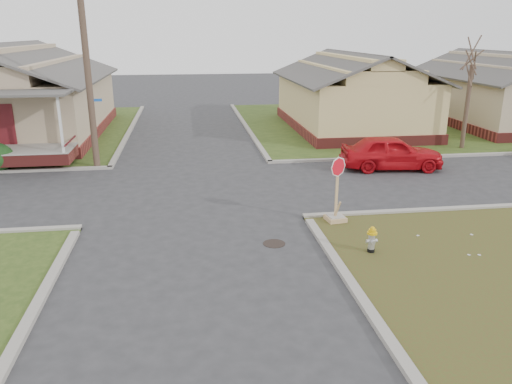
{
  "coord_description": "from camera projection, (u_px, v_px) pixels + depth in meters",
  "views": [
    {
      "loc": [
        -0.15,
        -13.49,
        5.82
      ],
      "look_at": [
        1.88,
        1.0,
        1.1
      ],
      "focal_mm": 35.0,
      "sensor_mm": 36.0,
      "label": 1
    }
  ],
  "objects": [
    {
      "name": "corner_house",
      "position": [
        10.0,
        97.0,
        28.22
      ],
      "size": [
        10.1,
        15.5,
        5.3
      ],
      "color": "maroon",
      "rests_on": "ground"
    },
    {
      "name": "stop_sign",
      "position": [
        336.0,
        207.0,
        15.82
      ],
      "size": [
        0.6,
        0.58,
        2.11
      ],
      "rotation": [
        0.0,
        0.0,
        0.14
      ],
      "color": "tan",
      "rests_on": "ground"
    },
    {
      "name": "red_sedan",
      "position": [
        391.0,
        152.0,
        21.92
      ],
      "size": [
        4.57,
        2.26,
        1.5
      ],
      "primitive_type": "imported",
      "rotation": [
        0.0,
        0.0,
        1.46
      ],
      "color": "red",
      "rests_on": "ground"
    },
    {
      "name": "manhole",
      "position": [
        274.0,
        244.0,
        14.33
      ],
      "size": [
        0.64,
        0.64,
        0.01
      ],
      "primitive_type": "cylinder",
      "color": "black",
      "rests_on": "ground"
    },
    {
      "name": "curbs",
      "position": [
        193.0,
        190.0,
        19.23
      ],
      "size": [
        80.0,
        40.0,
        0.12
      ],
      "primitive_type": null,
      "color": "gray",
      "rests_on": "ground"
    },
    {
      "name": "side_house_yellow",
      "position": [
        351.0,
        93.0,
        30.72
      ],
      "size": [
        7.6,
        11.6,
        4.7
      ],
      "color": "maroon",
      "rests_on": "ground"
    },
    {
      "name": "verge_far_right",
      "position": [
        510.0,
        120.0,
        34.38
      ],
      "size": [
        37.0,
        19.0,
        0.05
      ],
      "primitive_type": "cube",
      "color": "#2D4317",
      "rests_on": "ground"
    },
    {
      "name": "ground",
      "position": [
        197.0,
        241.0,
        14.52
      ],
      "size": [
        120.0,
        120.0,
        0.0
      ],
      "primitive_type": "plane",
      "color": "#2D2D30",
      "rests_on": "ground"
    },
    {
      "name": "fire_hydrant",
      "position": [
        372.0,
        238.0,
        13.57
      ],
      "size": [
        0.28,
        0.28,
        0.74
      ],
      "rotation": [
        0.0,
        0.0,
        0.04
      ],
      "color": "black",
      "rests_on": "ground"
    },
    {
      "name": "utility_pole",
      "position": [
        87.0,
        60.0,
        20.92
      ],
      "size": [
        1.8,
        0.28,
        9.0
      ],
      "color": "#443227",
      "rests_on": "ground"
    },
    {
      "name": "side_house_tan",
      "position": [
        501.0,
        91.0,
        32.04
      ],
      "size": [
        7.6,
        11.6,
        4.7
      ],
      "color": "maroon",
      "rests_on": "ground"
    },
    {
      "name": "tree_mid_right",
      "position": [
        467.0,
        107.0,
        25.32
      ],
      "size": [
        0.22,
        0.22,
        4.2
      ],
      "primitive_type": "cylinder",
      "color": "#443227",
      "rests_on": "verge_far_right"
    }
  ]
}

